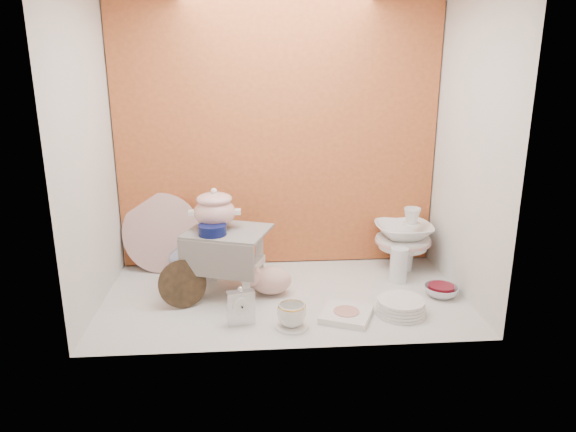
% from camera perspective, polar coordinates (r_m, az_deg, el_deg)
% --- Properties ---
extents(ground, '(1.80, 1.80, 0.00)m').
position_cam_1_polar(ground, '(2.68, -0.40, -8.78)').
color(ground, silver).
rests_on(ground, ground).
extents(niche_shell, '(1.86, 1.03, 1.53)m').
position_cam_1_polar(niche_shell, '(2.61, -0.72, 11.79)').
color(niche_shell, '#CA6332').
rests_on(niche_shell, ground).
extents(step_stool, '(0.48, 0.45, 0.33)m').
position_cam_1_polar(step_stool, '(2.70, -6.45, -4.86)').
color(step_stool, silver).
rests_on(step_stool, ground).
extents(soup_tureen, '(0.32, 0.32, 0.21)m').
position_cam_1_polar(soup_tureen, '(2.66, -7.99, 0.85)').
color(soup_tureen, white).
rests_on(soup_tureen, step_stool).
extents(cobalt_bowl, '(0.15, 0.15, 0.05)m').
position_cam_1_polar(cobalt_bowl, '(2.58, -8.22, -1.49)').
color(cobalt_bowl, '#091148').
rests_on(cobalt_bowl, step_stool).
extents(floral_platter, '(0.47, 0.22, 0.44)m').
position_cam_1_polar(floral_platter, '(3.03, -13.65, -1.80)').
color(floral_platter, white).
rests_on(floral_platter, ground).
extents(blue_white_vase, '(0.25, 0.25, 0.24)m').
position_cam_1_polar(blue_white_vase, '(2.95, -10.62, -4.11)').
color(blue_white_vase, white).
rests_on(blue_white_vase, ground).
extents(lacquer_tray, '(0.25, 0.17, 0.22)m').
position_cam_1_polar(lacquer_tray, '(2.60, -11.41, -7.25)').
color(lacquer_tray, black).
rests_on(lacquer_tray, ground).
extents(mantel_clock, '(0.13, 0.07, 0.18)m').
position_cam_1_polar(mantel_clock, '(2.39, -5.16, -9.70)').
color(mantel_clock, silver).
rests_on(mantel_clock, ground).
extents(plush_pig, '(0.29, 0.22, 0.16)m').
position_cam_1_polar(plush_pig, '(2.68, -1.89, -6.97)').
color(plush_pig, '#D3A295').
rests_on(plush_pig, ground).
extents(teacup_saucer, '(0.18, 0.18, 0.01)m').
position_cam_1_polar(teacup_saucer, '(2.39, 0.40, -11.88)').
color(teacup_saucer, white).
rests_on(teacup_saucer, ground).
extents(gold_rim_teacup, '(0.13, 0.13, 0.10)m').
position_cam_1_polar(gold_rim_teacup, '(2.37, 0.40, -10.67)').
color(gold_rim_teacup, white).
rests_on(gold_rim_teacup, teacup_saucer).
extents(lattice_dish, '(0.29, 0.29, 0.03)m').
position_cam_1_polar(lattice_dish, '(2.49, 6.36, -10.61)').
color(lattice_dish, white).
rests_on(lattice_dish, ground).
extents(dinner_plate_stack, '(0.31, 0.31, 0.07)m').
position_cam_1_polar(dinner_plate_stack, '(2.55, 12.15, -9.60)').
color(dinner_plate_stack, white).
rests_on(dinner_plate_stack, ground).
extents(crystal_bowl, '(0.18, 0.18, 0.05)m').
position_cam_1_polar(crystal_bowl, '(2.79, 16.32, -7.85)').
color(crystal_bowl, silver).
rests_on(crystal_bowl, ground).
extents(clear_glass_vase, '(0.12, 0.12, 0.19)m').
position_cam_1_polar(clear_glass_vase, '(2.88, 11.96, -5.23)').
color(clear_glass_vase, silver).
rests_on(clear_glass_vase, ground).
extents(porcelain_tower, '(0.39, 0.39, 0.36)m').
position_cam_1_polar(porcelain_tower, '(3.04, 12.40, -2.39)').
color(porcelain_tower, white).
rests_on(porcelain_tower, ground).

